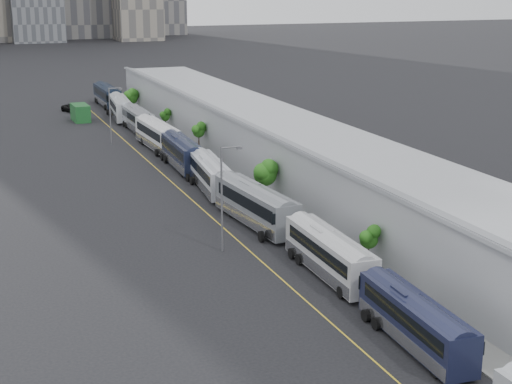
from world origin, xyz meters
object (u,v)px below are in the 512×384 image
street_lamp_far (111,112)px  suv (74,108)px  bus_8 (120,110)px  bus_9 (107,97)px  bus_4 (211,177)px  bus_6 (157,137)px  bus_5 (182,155)px  bus_3 (256,209)px  bus_7 (138,121)px  bus_1 (415,325)px  shipping_container (80,113)px  street_lamp_near (224,192)px  bus_2 (330,258)px

street_lamp_far → suv: (-0.96, 32.56, -4.17)m
bus_8 → bus_9: bus_9 is taller
bus_4 → bus_6: bus_6 is taller
bus_6 → suv: (-6.48, 37.94, -0.95)m
bus_5 → street_lamp_far: street_lamp_far is taller
bus_3 → bus_7: bus_3 is taller
bus_1 → bus_8: 96.03m
bus_3 → shipping_container: bus_3 is taller
bus_4 → bus_7: size_ratio=1.02×
bus_8 → street_lamp_near: street_lamp_near is taller
bus_7 → suv: bearing=106.2°
bus_6 → shipping_container: (-6.78, 27.68, -0.26)m
bus_1 → bus_4: 43.33m
bus_6 → bus_7: bearing=86.1°
bus_7 → shipping_container: 14.84m
bus_3 → bus_4: bus_3 is taller
bus_1 → street_lamp_near: street_lamp_near is taller
bus_5 → bus_4: bearing=-88.4°
bus_3 → street_lamp_near: size_ratio=1.47×
street_lamp_far → shipping_container: 22.60m
bus_4 → bus_2: bearing=-82.9°
bus_3 → bus_5: bearing=85.1°
bus_7 → street_lamp_far: 11.60m
bus_7 → shipping_container: bus_7 is taller
bus_4 → bus_3: bearing=-84.1°
bus_6 → shipping_container: size_ratio=2.58×
bus_1 → shipping_container: bearing=96.8°
bus_4 → shipping_container: size_ratio=2.44×
bus_1 → bus_7: size_ratio=0.93×
bus_5 → street_lamp_near: (-5.43, -33.01, 3.84)m
bus_3 → bus_8: 67.21m
bus_6 → street_lamp_far: bearing=133.6°
bus_5 → street_lamp_far: size_ratio=1.61×
bus_3 → suv: bearing=89.9°
bus_3 → bus_9: 82.92m
bus_7 → bus_2: bearing=-90.2°
bus_8 → bus_7: bearing=-83.4°
bus_1 → bus_2: (0.38, 13.62, 0.11)m
bus_8 → suv: (-6.66, 10.48, -0.89)m
bus_2 → bus_7: 69.68m
street_lamp_near → bus_7: bearing=84.5°
bus_2 → suv: size_ratio=2.33×
bus_5 → street_lamp_near: 33.67m
bus_5 → suv: bearing=99.1°
bus_1 → bus_2: bus_2 is taller
bus_6 → bus_8: 27.46m
bus_4 → bus_6: size_ratio=0.95×
bus_3 → bus_8: (0.10, 67.21, -0.06)m
street_lamp_near → bus_6: bearing=83.3°
bus_1 → bus_5: (-0.34, 55.61, 0.20)m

